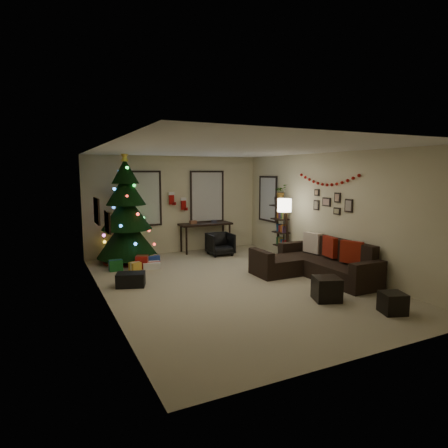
{
  "coord_description": "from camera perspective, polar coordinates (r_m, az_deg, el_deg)",
  "views": [
    {
      "loc": [
        -3.49,
        -6.73,
        2.26
      ],
      "look_at": [
        0.1,
        0.6,
        1.15
      ],
      "focal_mm": 30.67,
      "sensor_mm": 36.0,
      "label": 1
    }
  ],
  "objects": [
    {
      "name": "window_back_left",
      "position": [
        10.53,
        -12.11,
        3.71
      ],
      "size": [
        1.05,
        0.06,
        1.5
      ],
      "color": "#728CB2",
      "rests_on": "wall_back"
    },
    {
      "name": "window_right_wall",
      "position": [
        11.05,
        6.62,
        3.75
      ],
      "size": [
        0.06,
        0.9,
        1.3
      ],
      "color": "#728CB2",
      "rests_on": "wall_right"
    },
    {
      "name": "pillow_cream",
      "position": [
        9.14,
        13.03,
        -2.73
      ],
      "size": [
        0.2,
        0.48,
        0.47
      ],
      "primitive_type": "cube",
      "rotation": [
        0.0,
        0.0,
        0.13
      ],
      "color": "beige",
      "rests_on": "sofa"
    },
    {
      "name": "garland",
      "position": [
        9.03,
        15.13,
        6.41
      ],
      "size": [
        0.08,
        1.9,
        0.3
      ],
      "primitive_type": null,
      "color": "#A5140C",
      "rests_on": "wall_right"
    },
    {
      "name": "ottoman_near",
      "position": [
        7.1,
        15.05,
        -9.32
      ],
      "size": [
        0.57,
        0.57,
        0.42
      ],
      "primitive_type": "cube",
      "rotation": [
        0.0,
        0.0,
        -0.36
      ],
      "color": "black",
      "rests_on": "floor"
    },
    {
      "name": "art_abstract",
      "position": [
        6.52,
        -16.99,
        0.28
      ],
      "size": [
        0.04,
        0.45,
        0.35
      ],
      "color": "black",
      "rests_on": "wall_left"
    },
    {
      "name": "christmas_tree",
      "position": [
        9.87,
        -14.32,
        1.15
      ],
      "size": [
        1.52,
        1.52,
        2.82
      ],
      "rotation": [
        0.0,
        0.0,
        0.23
      ],
      "color": "black",
      "rests_on": "floor"
    },
    {
      "name": "bookshelf",
      "position": [
        10.27,
        8.56,
        -0.62
      ],
      "size": [
        0.3,
        0.48,
        1.61
      ],
      "color": "black",
      "rests_on": "floor"
    },
    {
      "name": "potted_plant",
      "position": [
        10.23,
        8.44,
        5.12
      ],
      "size": [
        0.55,
        0.52,
        0.48
      ],
      "primitive_type": "imported",
      "rotation": [
        0.0,
        0.0,
        0.42
      ],
      "color": "#4C4C4C",
      "rests_on": "bookshelf"
    },
    {
      "name": "floor_lamp",
      "position": [
        9.5,
        8.99,
        2.14
      ],
      "size": [
        0.34,
        0.34,
        1.61
      ],
      "rotation": [
        0.0,
        0.0,
        0.08
      ],
      "color": "black",
      "rests_on": "floor"
    },
    {
      "name": "pillow_red_b",
      "position": [
        8.69,
        15.51,
        -3.28
      ],
      "size": [
        0.2,
        0.46,
        0.44
      ],
      "primitive_type": "cube",
      "rotation": [
        0.0,
        0.0,
        -0.19
      ],
      "color": "maroon",
      "rests_on": "sofa"
    },
    {
      "name": "sofa",
      "position": [
        8.59,
        13.46,
        -5.88
      ],
      "size": [
        1.72,
        2.51,
        0.83
      ],
      "color": "black",
      "rests_on": "floor"
    },
    {
      "name": "wall_left",
      "position": [
        6.86,
        -17.57,
        -0.24
      ],
      "size": [
        0.0,
        7.0,
        7.0
      ],
      "primitive_type": "plane",
      "rotation": [
        1.57,
        0.0,
        1.57
      ],
      "color": "beige",
      "rests_on": "floor"
    },
    {
      "name": "gallery",
      "position": [
        8.96,
        15.78,
        3.05
      ],
      "size": [
        0.03,
        1.25,
        0.54
      ],
      "color": "black",
      "rests_on": "wall_right"
    },
    {
      "name": "wall_front",
      "position": [
        4.84,
        20.77,
        -3.6
      ],
      "size": [
        5.0,
        0.0,
        5.0
      ],
      "primitive_type": "plane",
      "rotation": [
        -1.57,
        0.0,
        0.0
      ],
      "color": "beige",
      "rests_on": "floor"
    },
    {
      "name": "pillow_red_a",
      "position": [
        8.23,
        18.5,
        -4.01
      ],
      "size": [
        0.27,
        0.47,
        0.46
      ],
      "primitive_type": "cube",
      "rotation": [
        0.0,
        0.0,
        0.35
      ],
      "color": "maroon",
      "rests_on": "sofa"
    },
    {
      "name": "desk",
      "position": [
        10.94,
        -2.77,
        -0.36
      ],
      "size": [
        1.51,
        0.54,
        0.81
      ],
      "color": "black",
      "rests_on": "floor"
    },
    {
      "name": "ceiling",
      "position": [
        7.59,
        1.34,
        11.07
      ],
      "size": [
        7.0,
        7.0,
        0.0
      ],
      "primitive_type": "plane",
      "rotation": [
        3.14,
        0.0,
        0.0
      ],
      "color": "white",
      "rests_on": "floor"
    },
    {
      "name": "art_map",
      "position": [
        7.7,
        -18.45,
        1.86
      ],
      "size": [
        0.04,
        0.6,
        0.5
      ],
      "color": "black",
      "rests_on": "wall_left"
    },
    {
      "name": "stocking_left",
      "position": [
        10.68,
        -7.79,
        3.82
      ],
      "size": [
        0.2,
        0.05,
        0.36
      ],
      "color": "#990F0C",
      "rests_on": "wall_back"
    },
    {
      "name": "floor",
      "position": [
        7.91,
        1.28,
        -8.86
      ],
      "size": [
        7.0,
        7.0,
        0.0
      ],
      "primitive_type": "plane",
      "color": "tan",
      "rests_on": "ground"
    },
    {
      "name": "ottoman_far",
      "position": [
        6.84,
        23.85,
        -10.72
      ],
      "size": [
        0.46,
        0.46,
        0.34
      ],
      "primitive_type": "cube",
      "rotation": [
        0.0,
        0.0,
        -0.34
      ],
      "color": "black",
      "rests_on": "floor"
    },
    {
      "name": "storage_bin",
      "position": [
        7.9,
        -13.73,
        -8.06
      ],
      "size": [
        0.64,
        0.53,
        0.27
      ],
      "primitive_type": "cube",
      "rotation": [
        0.0,
        0.0,
        -0.34
      ],
      "color": "black",
      "rests_on": "floor"
    },
    {
      "name": "presents",
      "position": [
        9.33,
        -12.31,
        -5.74
      ],
      "size": [
        1.23,
        0.7,
        0.3
      ],
      "rotation": [
        0.0,
        0.0,
        -0.14
      ],
      "color": "#14591E",
      "rests_on": "floor"
    },
    {
      "name": "wall_back",
      "position": [
        10.85,
        -7.24,
        2.87
      ],
      "size": [
        5.0,
        0.0,
        5.0
      ],
      "primitive_type": "plane",
      "rotation": [
        1.57,
        0.0,
        0.0
      ],
      "color": "beige",
      "rests_on": "floor"
    },
    {
      "name": "wall_right",
      "position": [
        9.05,
        15.51,
        1.69
      ],
      "size": [
        0.0,
        7.0,
        7.0
      ],
      "primitive_type": "plane",
      "rotation": [
        1.57,
        0.0,
        -1.57
      ],
      "color": "beige",
      "rests_on": "floor"
    },
    {
      "name": "desk_chair",
      "position": [
        10.49,
        -0.56,
        -2.99
      ],
      "size": [
        0.62,
        0.58,
        0.62
      ],
      "primitive_type": "imported",
      "rotation": [
        0.0,
        0.0,
        -0.03
      ],
      "color": "black",
      "rests_on": "floor"
    },
    {
      "name": "stocking_right",
      "position": [
        10.76,
        -6.03,
        3.02
      ],
      "size": [
        0.2,
        0.05,
        0.36
      ],
      "color": "#990F0C",
      "rests_on": "wall_back"
    },
    {
      "name": "window_back_right",
      "position": [
        11.14,
        -2.57,
        4.08
      ],
      "size": [
        1.05,
        0.06,
        1.5
      ],
      "color": "#728CB2",
      "rests_on": "wall_back"
    }
  ]
}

